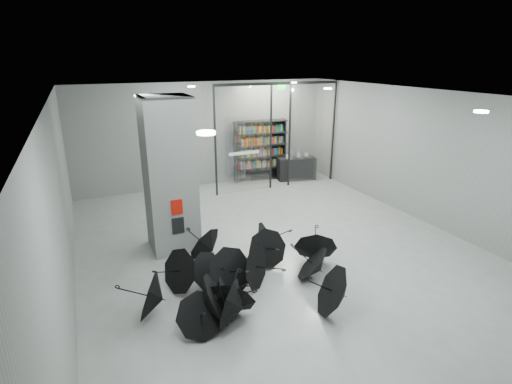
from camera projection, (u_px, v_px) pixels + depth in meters
name	position (u px, v px, depth m)	size (l,w,h in m)	color
room	(295.00, 150.00, 9.12)	(14.00, 14.02, 4.01)	gray
column	(170.00, 175.00, 10.15)	(1.20, 1.20, 4.00)	slate
fire_cabinet	(177.00, 207.00, 9.83)	(0.28, 0.04, 0.38)	#A50A07
info_panel	(178.00, 226.00, 9.99)	(0.30, 0.03, 0.42)	black
exit_sign	(281.00, 87.00, 14.31)	(0.30, 0.06, 0.15)	#0CE533
glass_partition	(278.00, 132.00, 15.01)	(5.06, 0.08, 4.00)	silver
bookshelf	(260.00, 150.00, 16.33)	(2.22, 0.44, 2.44)	black
shop_counter	(296.00, 168.00, 16.54)	(1.55, 0.62, 0.93)	black
umbrella_cluster	(243.00, 281.00, 8.54)	(5.24, 4.37, 1.31)	black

